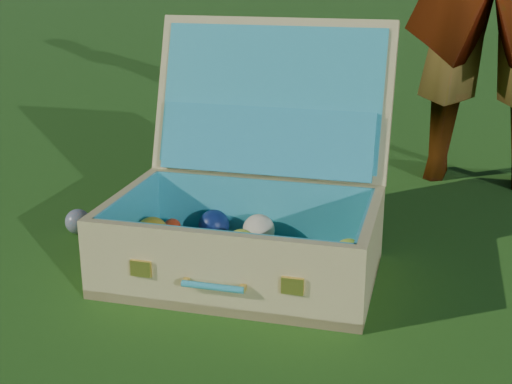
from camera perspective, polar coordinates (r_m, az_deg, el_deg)
The scene contains 3 objects.
ground at distance 1.69m, azimuth -1.37°, elevation -6.43°, with size 60.00×60.00×0.00m, color #215114.
stray_ball at distance 1.97m, azimuth -14.06°, elevation -2.31°, with size 0.07×0.07×0.07m, color teal.
suitcase at distance 1.70m, azimuth -0.36°, elevation -0.49°, with size 0.68×0.65×0.56m.
Camera 1 is at (0.64, -1.40, 0.71)m, focal length 50.00 mm.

